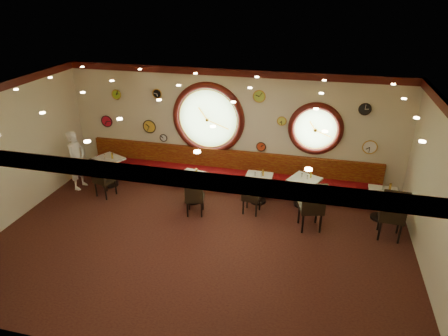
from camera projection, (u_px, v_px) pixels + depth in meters
The scene contains 53 objects.
floor at pixel (198, 244), 8.62m from camera, with size 9.00×6.00×0.00m, color black.
ceiling at pixel (194, 99), 7.27m from camera, with size 9.00×6.00×0.02m, color gold.
wall_back at pixel (230, 129), 10.58m from camera, with size 9.00×0.02×3.20m, color beige.
wall_front at pixel (128, 275), 5.30m from camera, with size 9.00×0.02×3.20m, color beige.
wall_left at pixel (4, 157), 8.92m from camera, with size 0.02×6.00×3.20m, color beige.
wall_right at pixel (442, 205), 6.97m from camera, with size 0.02×6.00×3.20m, color beige.
molding_back at pixel (230, 72), 9.90m from camera, with size 9.00×0.10×0.18m, color #3C0D0B.
molding_front at pixel (117, 171), 4.71m from camera, with size 9.00×0.10×0.18m, color #3C0D0B.
banquette_base at pixel (228, 184), 10.97m from camera, with size 8.00×0.55×0.20m, color black.
banquette_seat at pixel (228, 176), 10.87m from camera, with size 8.00×0.55×0.30m, color #5D070C.
banquette_back at pixel (230, 159), 10.89m from camera, with size 8.00×0.10×0.55m, color #5D0907.
porthole_left_glass at pixel (208, 119), 10.61m from camera, with size 1.66×1.66×0.02m, color #90B96F.
porthole_left_frame at pixel (208, 119), 10.59m from camera, with size 1.98×1.98×0.18m, color #3C0D0B.
porthole_left_ring at pixel (208, 119), 10.57m from camera, with size 1.61×1.61×0.03m, color gold.
porthole_right_glass at pixel (315, 129), 10.02m from camera, with size 1.10×1.10×0.02m, color #90B96F.
porthole_right_frame at pixel (315, 129), 10.00m from camera, with size 1.38×1.38×0.18m, color #3C0D0B.
porthole_right_ring at pixel (315, 129), 9.98m from camera, with size 1.09×1.09×0.03m, color gold.
wall_clock_0 at pixel (370, 147), 9.84m from camera, with size 0.34×0.34×0.03m, color white.
wall_clock_1 at pixel (261, 147), 10.53m from camera, with size 0.24×0.24×0.03m, color red.
wall_clock_2 at pixel (117, 94), 10.93m from camera, with size 0.26×0.26×0.03m, color #8FC327.
wall_clock_3 at pixel (259, 96), 9.99m from camera, with size 0.30×0.30×0.03m, color #AECD40.
wall_clock_4 at pixel (164, 138), 11.13m from camera, with size 0.20×0.20×0.03m, color silver.
wall_clock_5 at pixel (107, 121), 11.35m from camera, with size 0.32×0.32×0.03m, color red.
wall_clock_6 at pixel (282, 121), 10.11m from camera, with size 0.22×0.22×0.03m, color #D2D346.
wall_clock_7 at pixel (365, 109), 9.49m from camera, with size 0.28×0.28×0.03m, color black.
wall_clock_8 at pixel (149, 127), 11.09m from camera, with size 0.36×0.36×0.03m, color gold.
wall_clock_9 at pixel (157, 94), 10.63m from camera, with size 0.24×0.24×0.03m, color black.
table_a at pixel (108, 168), 10.94m from camera, with size 0.96×0.96×0.80m.
table_b at pixel (192, 185), 10.12m from camera, with size 0.81×0.81×0.75m.
table_c at pixel (258, 186), 10.11m from camera, with size 0.67×0.67×0.72m.
table_d at pixel (304, 189), 9.94m from camera, with size 0.90×0.90×0.75m.
table_e at pixel (382, 202), 9.37m from camera, with size 0.68×0.68×0.72m.
chair_a at pixel (101, 176), 10.28m from camera, with size 0.57×0.57×0.67m.
chair_b at pixel (194, 194), 9.45m from camera, with size 0.51×0.51×0.64m.
chair_c at pixel (251, 193), 9.52m from camera, with size 0.46×0.46×0.61m.
chair_d at pixel (313, 203), 8.81m from camera, with size 0.64×0.64×0.76m.
chair_e at pixel (393, 211), 8.49m from camera, with size 0.56×0.56×0.77m.
condiment_a_salt at pixel (105, 156), 10.89m from camera, with size 0.03×0.03×0.09m, color silver.
condiment_b_salt at pixel (191, 173), 10.00m from camera, with size 0.04×0.04×0.10m, color #BCBCC0.
condiment_c_salt at pixel (255, 174), 10.03m from camera, with size 0.03×0.03×0.09m, color #B9B9BE.
condiment_d_salt at pixel (302, 175), 9.91m from camera, with size 0.03×0.03×0.09m, color silver.
condiment_a_pepper at pixel (104, 158), 10.76m from camera, with size 0.03×0.03×0.09m, color silver.
condiment_b_pepper at pixel (193, 174), 9.97m from camera, with size 0.04×0.04×0.11m, color silver.
condiment_c_pepper at pixel (261, 175), 9.96m from camera, with size 0.04×0.04×0.11m, color silver.
condiment_d_pepper at pixel (307, 177), 9.79m from camera, with size 0.04×0.04×0.11m, color #BCBCC1.
condiment_a_bottle at pixel (112, 156), 10.79m from camera, with size 0.05×0.05×0.16m, color gold.
condiment_b_bottle at pixel (196, 172), 10.00m from camera, with size 0.05×0.05×0.16m, color gold.
condiment_c_bottle at pixel (263, 173), 10.01m from camera, with size 0.05×0.05×0.17m, color gold.
condiment_d_bottle at pixel (311, 175), 9.85m from camera, with size 0.04×0.04×0.14m, color gold.
condiment_e_salt at pixel (383, 188), 9.33m from camera, with size 0.04×0.04×0.10m, color silver.
condiment_e_pepper at pixel (387, 191), 9.17m from camera, with size 0.04×0.04×0.11m, color silver.
condiment_e_bottle at pixel (390, 187), 9.30m from camera, with size 0.05×0.05×0.17m, color gold.
waiter at pixel (77, 160), 10.69m from camera, with size 0.59×0.39×1.63m, color white.
Camera 1 is at (2.25, -6.78, 5.13)m, focal length 32.00 mm.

